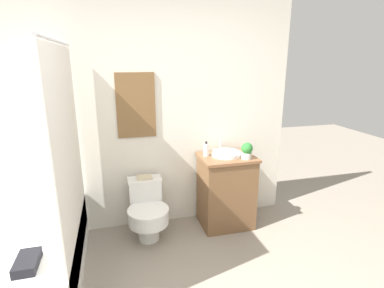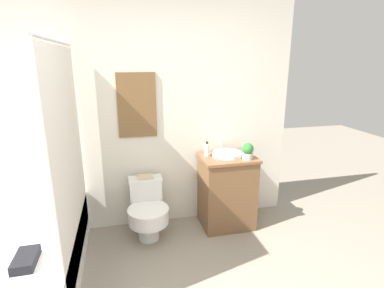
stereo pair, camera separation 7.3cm
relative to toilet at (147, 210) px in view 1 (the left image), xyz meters
name	(u,v)px [view 1 (the left image)]	position (x,y,z in m)	size (l,w,h in m)	color
wall_back	(139,117)	(-0.01, 0.32, 0.93)	(3.41, 0.07, 2.50)	silver
shower_area	(47,250)	(-0.90, -0.44, -0.03)	(0.59, 1.45, 1.98)	white
toilet	(147,210)	(0.00, 0.00, 0.00)	(0.42, 0.56, 0.61)	white
vanity	(226,191)	(0.90, 0.04, 0.10)	(0.59, 0.48, 0.83)	brown
sink	(226,154)	(0.90, 0.06, 0.53)	(0.33, 0.36, 0.13)	white
soap_bottle	(206,150)	(0.67, 0.10, 0.58)	(0.06, 0.06, 0.16)	silver
potted_plant	(247,151)	(1.06, -0.10, 0.60)	(0.12, 0.12, 0.18)	beige
book_on_tank	(144,177)	(0.00, 0.15, 0.31)	(0.16, 0.13, 0.02)	beige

